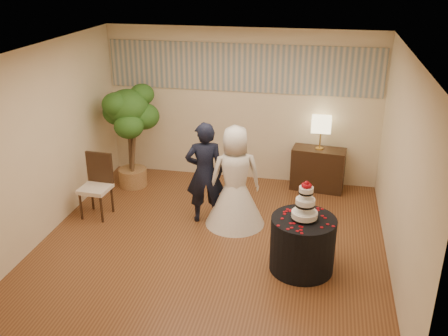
% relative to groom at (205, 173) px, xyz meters
% --- Properties ---
extents(floor, '(5.00, 5.00, 0.00)m').
position_rel_groom_xyz_m(floor, '(0.26, -0.69, -0.82)').
color(floor, brown).
rests_on(floor, ground).
extents(ceiling, '(5.00, 5.00, 0.00)m').
position_rel_groom_xyz_m(ceiling, '(0.26, -0.69, 1.98)').
color(ceiling, white).
rests_on(ceiling, wall_back).
extents(wall_back, '(5.00, 0.06, 2.80)m').
position_rel_groom_xyz_m(wall_back, '(0.26, 1.81, 0.58)').
color(wall_back, beige).
rests_on(wall_back, ground).
extents(wall_front, '(5.00, 0.06, 2.80)m').
position_rel_groom_xyz_m(wall_front, '(0.26, -3.19, 0.58)').
color(wall_front, beige).
rests_on(wall_front, ground).
extents(wall_left, '(0.06, 5.00, 2.80)m').
position_rel_groom_xyz_m(wall_left, '(-2.24, -0.69, 0.58)').
color(wall_left, beige).
rests_on(wall_left, ground).
extents(wall_right, '(0.06, 5.00, 2.80)m').
position_rel_groom_xyz_m(wall_right, '(2.76, -0.69, 0.58)').
color(wall_right, beige).
rests_on(wall_right, ground).
extents(mural_border, '(4.90, 0.02, 0.85)m').
position_rel_groom_xyz_m(mural_border, '(0.26, 1.79, 1.28)').
color(mural_border, '#9E9E92').
rests_on(mural_border, wall_back).
extents(groom, '(0.69, 0.55, 1.64)m').
position_rel_groom_xyz_m(groom, '(0.00, 0.00, 0.00)').
color(groom, black).
rests_on(groom, floor).
extents(bride, '(1.18, 1.18, 1.61)m').
position_rel_groom_xyz_m(bride, '(0.48, -0.01, -0.01)').
color(bride, white).
rests_on(bride, floor).
extents(cake_table, '(0.86, 0.86, 0.76)m').
position_rel_groom_xyz_m(cake_table, '(1.59, -1.07, -0.44)').
color(cake_table, black).
rests_on(cake_table, floor).
extents(wedding_cake, '(0.35, 0.35, 0.54)m').
position_rel_groom_xyz_m(wedding_cake, '(1.59, -1.07, 0.21)').
color(wedding_cake, white).
rests_on(wedding_cake, cake_table).
extents(console, '(0.97, 0.51, 0.77)m').
position_rel_groom_xyz_m(console, '(1.71, 1.55, -0.43)').
color(console, black).
rests_on(console, floor).
extents(table_lamp, '(0.33, 0.33, 0.58)m').
position_rel_groom_xyz_m(table_lamp, '(1.71, 1.55, 0.24)').
color(table_lamp, beige).
rests_on(table_lamp, console).
extents(ficus_tree, '(1.29, 1.29, 1.91)m').
position_rel_groom_xyz_m(ficus_tree, '(-1.62, 1.02, 0.14)').
color(ficus_tree, '#29581B').
rests_on(ficus_tree, floor).
extents(side_chair, '(0.50, 0.52, 1.03)m').
position_rel_groom_xyz_m(side_chair, '(-1.76, -0.22, -0.31)').
color(side_chair, black).
rests_on(side_chair, floor).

